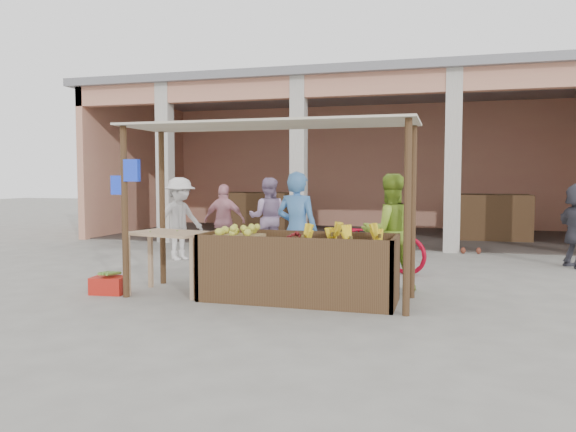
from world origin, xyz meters
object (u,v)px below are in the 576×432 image
(side_table, at_px, (170,242))
(motorcycle, at_px, (373,241))
(red_crate, at_px, (109,285))
(vendor_green, at_px, (390,229))
(fruit_stall, at_px, (299,271))
(vendor_blue, at_px, (297,227))

(side_table, bearing_deg, motorcycle, 59.55)
(red_crate, distance_m, vendor_green, 4.12)
(vendor_green, bearing_deg, motorcycle, -98.18)
(side_table, relative_size, vendor_green, 0.68)
(fruit_stall, relative_size, red_crate, 5.56)
(red_crate, bearing_deg, side_table, 11.13)
(side_table, distance_m, red_crate, 1.07)
(red_crate, relative_size, vendor_green, 0.26)
(vendor_blue, height_order, motorcycle, vendor_blue)
(motorcycle, bearing_deg, vendor_green, -148.21)
(vendor_green, height_order, motorcycle, vendor_green)
(side_table, xyz_separation_m, vendor_blue, (1.66, 0.79, 0.19))
(side_table, bearing_deg, vendor_green, 33.11)
(fruit_stall, distance_m, vendor_blue, 0.94)
(side_table, relative_size, red_crate, 2.63)
(fruit_stall, relative_size, motorcycle, 1.27)
(red_crate, height_order, vendor_blue, vendor_blue)
(vendor_green, bearing_deg, vendor_blue, -11.21)
(motorcycle, bearing_deg, fruit_stall, -177.87)
(motorcycle, bearing_deg, red_crate, 147.25)
(red_crate, relative_size, vendor_blue, 0.25)
(motorcycle, bearing_deg, vendor_blue, 171.14)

